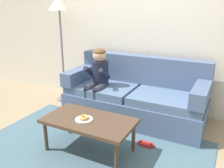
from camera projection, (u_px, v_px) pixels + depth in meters
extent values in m
plane|color=#9E896B|center=(101.00, 139.00, 3.24)|extent=(10.00, 10.00, 0.00)
cube|color=silver|center=(141.00, 26.00, 3.98)|extent=(8.00, 0.10, 2.80)
cube|color=#476675|center=(92.00, 148.00, 3.03)|extent=(2.85, 1.70, 0.01)
cube|color=slate|center=(134.00, 107.00, 3.79)|extent=(2.16, 0.90, 0.38)
cube|color=slate|center=(102.00, 88.00, 3.91)|extent=(1.04, 0.74, 0.12)
cube|color=slate|center=(168.00, 99.00, 3.44)|extent=(1.04, 0.74, 0.12)
cube|color=slate|center=(143.00, 69.00, 3.92)|extent=(2.16, 0.20, 0.46)
cube|color=slate|center=(81.00, 74.00, 4.09)|extent=(0.20, 0.90, 0.22)
cube|color=slate|center=(202.00, 92.00, 3.24)|extent=(0.20, 0.90, 0.22)
cube|color=#4C3828|center=(89.00, 121.00, 2.85)|extent=(1.09, 0.59, 0.04)
cylinder|color=#4C3828|center=(46.00, 136.00, 2.93)|extent=(0.04, 0.04, 0.40)
cylinder|color=#4C3828|center=(116.00, 158.00, 2.51)|extent=(0.04, 0.04, 0.40)
cylinder|color=#4C3828|center=(69.00, 121.00, 3.33)|extent=(0.04, 0.04, 0.40)
cylinder|color=#4C3828|center=(133.00, 137.00, 2.91)|extent=(0.04, 0.04, 0.40)
cylinder|color=#1E2338|center=(100.00, 73.00, 3.81)|extent=(0.26, 0.26, 0.40)
sphere|color=#DBAD89|center=(99.00, 55.00, 3.70)|extent=(0.21, 0.21, 0.21)
ellipsoid|color=brown|center=(99.00, 52.00, 3.68)|extent=(0.20, 0.20, 0.12)
cylinder|color=#333847|center=(91.00, 86.00, 3.78)|extent=(0.11, 0.30, 0.11)
cylinder|color=#333847|center=(87.00, 103.00, 3.72)|extent=(0.09, 0.09, 0.44)
cube|color=black|center=(86.00, 119.00, 3.76)|extent=(0.10, 0.20, 0.06)
cylinder|color=#1E2338|center=(90.00, 72.00, 3.77)|extent=(0.07, 0.29, 0.23)
cylinder|color=#333847|center=(100.00, 88.00, 3.71)|extent=(0.11, 0.30, 0.11)
cylinder|color=#333847|center=(96.00, 105.00, 3.65)|extent=(0.09, 0.09, 0.44)
cube|color=black|center=(94.00, 121.00, 3.69)|extent=(0.10, 0.20, 0.06)
cylinder|color=#1E2338|center=(105.00, 74.00, 3.65)|extent=(0.07, 0.29, 0.23)
cylinder|color=white|center=(84.00, 119.00, 2.82)|extent=(0.21, 0.21, 0.01)
torus|color=tan|center=(84.00, 118.00, 2.82)|extent=(0.17, 0.17, 0.04)
cube|color=red|center=(146.00, 145.00, 3.07)|extent=(0.16, 0.09, 0.05)
cylinder|color=red|center=(140.00, 143.00, 3.10)|extent=(0.06, 0.06, 0.05)
cylinder|color=red|center=(152.00, 146.00, 3.03)|extent=(0.06, 0.06, 0.05)
cylinder|color=slate|center=(65.00, 99.00, 4.62)|extent=(0.30, 0.30, 0.03)
cylinder|color=slate|center=(62.00, 55.00, 4.35)|extent=(0.04, 0.04, 1.67)
cone|color=beige|center=(59.00, 2.00, 4.06)|extent=(0.37, 0.37, 0.26)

